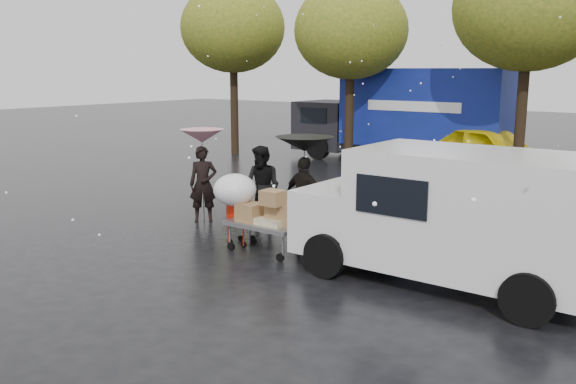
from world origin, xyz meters
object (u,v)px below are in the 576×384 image
Objects in this scene: vendor_cart at (268,216)px; blue_truck at (406,116)px; person_black at (304,198)px; yellow_taxi at (489,150)px; shopping_cart at (236,194)px; person_pink at (203,184)px; white_van at (454,215)px.

blue_truck is (-3.08, 12.13, 1.03)m from vendor_cart.
blue_truck is at bearing -70.81° from person_black.
blue_truck is at bearing 90.54° from yellow_taxi.
yellow_taxi is at bearing 84.14° from shopping_cart.
person_pink is 2.70m from person_black.
yellow_taxi is at bearing 105.89° from white_van.
vendor_cart is 0.31× the size of white_van.
person_pink is 1.15× the size of vendor_cart.
person_pink reaches higher than person_black.
blue_truck is (-0.32, 11.07, 0.89)m from person_pink.
person_black is 0.21× the size of blue_truck.
person_pink is at bearing 150.90° from shopping_cart.
vendor_cart is at bearing 97.01° from person_black.
shopping_cart is 12.40m from blue_truck.
person_pink is 0.36× the size of white_van.
blue_truck is (-3.00, 10.85, 0.90)m from person_black.
blue_truck is at bearing 100.69° from shopping_cart.
vendor_cart is 3.51m from white_van.
yellow_taxi is at bearing 30.59° from person_pink.
blue_truck is at bearing 119.21° from white_van.
white_van is (4.24, 0.48, 0.10)m from shopping_cart.
person_pink is 1.19× the size of shopping_cart.
white_van reaches higher than vendor_cart.
blue_truck is at bearing 104.24° from vendor_cart.
yellow_taxi is (0.38, 11.26, 0.10)m from vendor_cart.
vendor_cart is at bearing -167.19° from yellow_taxi.
shopping_cart is 0.30× the size of white_van.
shopping_cart is 11.36m from yellow_taxi.
yellow_taxi is (3.46, -0.87, -0.93)m from blue_truck.
yellow_taxi is (-3.08, 10.81, -0.33)m from white_van.
white_van is at bearing -149.38° from yellow_taxi.
blue_truck reaches higher than person_black.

